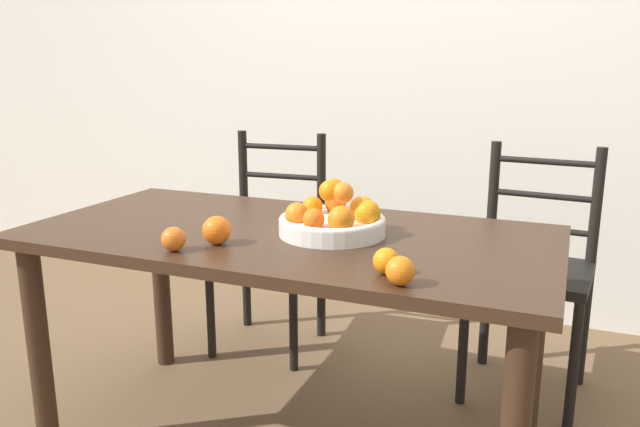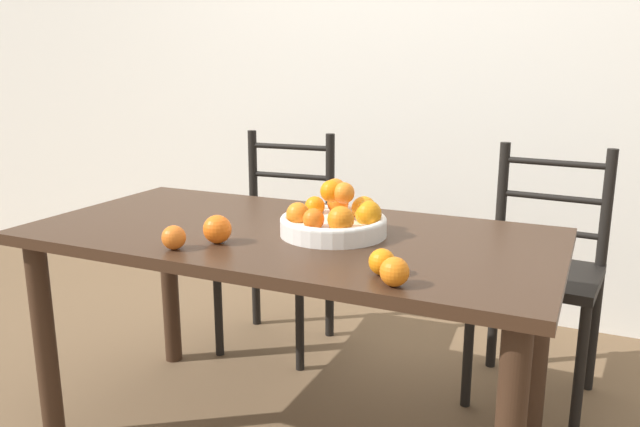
{
  "view_description": "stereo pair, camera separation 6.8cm",
  "coord_description": "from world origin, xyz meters",
  "px_view_note": "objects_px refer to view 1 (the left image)",
  "views": [
    {
      "loc": [
        0.8,
        -1.68,
        1.24
      ],
      "look_at": [
        0.15,
        -0.08,
        0.82
      ],
      "focal_mm": 35.0,
      "sensor_mm": 36.0,
      "label": 1
    },
    {
      "loc": [
        0.87,
        -1.66,
        1.24
      ],
      "look_at": [
        0.15,
        -0.08,
        0.82
      ],
      "focal_mm": 35.0,
      "sensor_mm": 36.0,
      "label": 2
    }
  ],
  "objects_px": {
    "orange_loose_2": "(400,271)",
    "orange_loose_1": "(386,261)",
    "orange_loose_3": "(217,230)",
    "chair_left": "(270,243)",
    "fruit_bowl": "(334,219)",
    "orange_loose_0": "(174,239)",
    "chair_right": "(532,274)"
  },
  "relations": [
    {
      "from": "orange_loose_0",
      "to": "orange_loose_3",
      "type": "relative_size",
      "value": 0.82
    },
    {
      "from": "fruit_bowl",
      "to": "orange_loose_3",
      "type": "distance_m",
      "value": 0.35
    },
    {
      "from": "orange_loose_0",
      "to": "orange_loose_2",
      "type": "xyz_separation_m",
      "value": [
        0.65,
        -0.03,
        0.0
      ]
    },
    {
      "from": "orange_loose_3",
      "to": "chair_left",
      "type": "height_order",
      "value": "chair_left"
    },
    {
      "from": "orange_loose_1",
      "to": "orange_loose_0",
      "type": "bearing_deg",
      "value": -176.52
    },
    {
      "from": "orange_loose_1",
      "to": "orange_loose_3",
      "type": "xyz_separation_m",
      "value": [
        -0.52,
        0.07,
        0.01
      ]
    },
    {
      "from": "orange_loose_2",
      "to": "orange_loose_0",
      "type": "bearing_deg",
      "value": 177.58
    },
    {
      "from": "orange_loose_0",
      "to": "chair_left",
      "type": "relative_size",
      "value": 0.07
    },
    {
      "from": "fruit_bowl",
      "to": "orange_loose_2",
      "type": "distance_m",
      "value": 0.47
    },
    {
      "from": "orange_loose_3",
      "to": "chair_left",
      "type": "relative_size",
      "value": 0.09
    },
    {
      "from": "fruit_bowl",
      "to": "orange_loose_2",
      "type": "relative_size",
      "value": 4.61
    },
    {
      "from": "chair_left",
      "to": "chair_right",
      "type": "bearing_deg",
      "value": -3.83
    },
    {
      "from": "fruit_bowl",
      "to": "chair_right",
      "type": "bearing_deg",
      "value": 50.48
    },
    {
      "from": "orange_loose_3",
      "to": "orange_loose_2",
      "type": "bearing_deg",
      "value": -12.78
    },
    {
      "from": "orange_loose_2",
      "to": "chair_right",
      "type": "distance_m",
      "value": 1.08
    },
    {
      "from": "orange_loose_2",
      "to": "chair_left",
      "type": "height_order",
      "value": "chair_left"
    },
    {
      "from": "fruit_bowl",
      "to": "orange_loose_1",
      "type": "bearing_deg",
      "value": -49.19
    },
    {
      "from": "chair_right",
      "to": "fruit_bowl",
      "type": "bearing_deg",
      "value": -124.59
    },
    {
      "from": "fruit_bowl",
      "to": "orange_loose_2",
      "type": "xyz_separation_m",
      "value": [
        0.3,
        -0.35,
        -0.01
      ]
    },
    {
      "from": "orange_loose_1",
      "to": "orange_loose_3",
      "type": "height_order",
      "value": "orange_loose_3"
    },
    {
      "from": "fruit_bowl",
      "to": "orange_loose_1",
      "type": "xyz_separation_m",
      "value": [
        0.25,
        -0.29,
        -0.02
      ]
    },
    {
      "from": "chair_right",
      "to": "orange_loose_1",
      "type": "bearing_deg",
      "value": -102.34
    },
    {
      "from": "chair_left",
      "to": "fruit_bowl",
      "type": "bearing_deg",
      "value": -53.88
    },
    {
      "from": "orange_loose_2",
      "to": "chair_right",
      "type": "xyz_separation_m",
      "value": [
        0.24,
        1.01,
        -0.3
      ]
    },
    {
      "from": "orange_loose_2",
      "to": "orange_loose_1",
      "type": "bearing_deg",
      "value": 129.58
    },
    {
      "from": "chair_left",
      "to": "chair_right",
      "type": "distance_m",
      "value": 1.1
    },
    {
      "from": "fruit_bowl",
      "to": "orange_loose_0",
      "type": "height_order",
      "value": "fruit_bowl"
    },
    {
      "from": "orange_loose_1",
      "to": "chair_left",
      "type": "height_order",
      "value": "chair_left"
    },
    {
      "from": "fruit_bowl",
      "to": "chair_left",
      "type": "relative_size",
      "value": 0.34
    },
    {
      "from": "fruit_bowl",
      "to": "orange_loose_3",
      "type": "height_order",
      "value": "fruit_bowl"
    },
    {
      "from": "chair_left",
      "to": "chair_right",
      "type": "xyz_separation_m",
      "value": [
        1.1,
        -0.0,
        0.0
      ]
    },
    {
      "from": "orange_loose_2",
      "to": "chair_right",
      "type": "relative_size",
      "value": 0.07
    }
  ]
}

